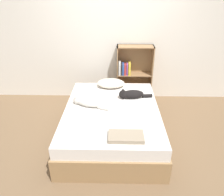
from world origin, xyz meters
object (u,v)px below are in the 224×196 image
object	(u,v)px
bed	(112,122)
pillow	(111,83)
cat_light	(86,102)
bookshelf	(133,72)
cat_dark	(131,94)

from	to	relation	value
bed	pillow	bearing A→B (deg)	92.62
cat_light	bookshelf	distance (m)	1.45
bed	cat_light	bearing A→B (deg)	168.75
cat_light	cat_dark	size ratio (longest dim) A/B	1.04
pillow	cat_light	xyz separation A→B (m)	(-0.37, -0.69, -0.01)
pillow	cat_light	distance (m)	0.78
bed	cat_light	size ratio (longest dim) A/B	3.31
cat_dark	bookshelf	world-z (taller)	bookshelf
bed	pillow	world-z (taller)	pillow
bed	bookshelf	distance (m)	1.40
pillow	cat_dark	xyz separation A→B (m)	(0.34, -0.42, -0.00)
pillow	bookshelf	world-z (taller)	bookshelf
pillow	cat_dark	distance (m)	0.54
bed	cat_light	xyz separation A→B (m)	(-0.40, 0.08, 0.32)
cat_light	bookshelf	world-z (taller)	bookshelf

